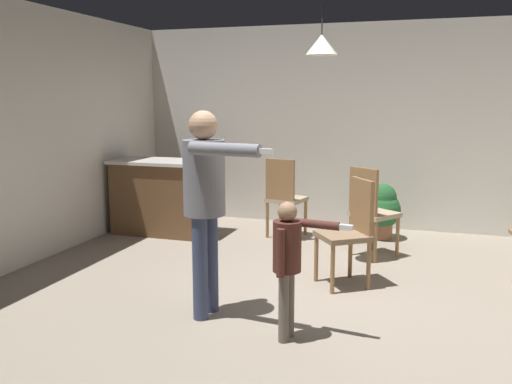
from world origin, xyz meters
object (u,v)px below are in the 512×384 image
object	(u,v)px
kitchen_counter	(163,197)
person_child	(288,255)
dining_chair_centre_back	(370,209)
potted_plant_corner	(382,209)
dining_chair_by_counter	(350,228)
person_adult	(206,191)
dining_chair_near_wall	(284,195)

from	to	relation	value
kitchen_counter	person_child	distance (m)	3.50
dining_chair_centre_back	potted_plant_corner	size ratio (longest dim) A/B	1.45
dining_chair_by_counter	kitchen_counter	bearing A→B (deg)	28.47
person_child	dining_chair_by_counter	distance (m)	1.35
person_adult	dining_chair_centre_back	size ratio (longest dim) A/B	1.64
person_adult	dining_chair_near_wall	size ratio (longest dim) A/B	1.64
dining_chair_by_counter	potted_plant_corner	size ratio (longest dim) A/B	1.45
dining_chair_by_counter	person_adult	bearing A→B (deg)	102.71
dining_chair_by_counter	dining_chair_near_wall	bearing A→B (deg)	-1.05
dining_chair_near_wall	potted_plant_corner	xyz separation A→B (m)	(1.17, 0.33, -0.17)
dining_chair_by_counter	potted_plant_corner	distance (m)	1.86
person_adult	person_child	world-z (taller)	person_adult
kitchen_counter	dining_chair_near_wall	size ratio (longest dim) A/B	1.26
dining_chair_centre_back	dining_chair_near_wall	bearing A→B (deg)	-170.46
person_adult	dining_chair_near_wall	xyz separation A→B (m)	(-0.06, 2.60, -0.47)
dining_chair_centre_back	potted_plant_corner	distance (m)	0.90
person_adult	potted_plant_corner	bearing A→B (deg)	165.32
dining_chair_near_wall	kitchen_counter	bearing A→B (deg)	-159.65
person_adult	potted_plant_corner	world-z (taller)	person_adult
kitchen_counter	dining_chair_by_counter	distance (m)	2.89
dining_chair_centre_back	kitchen_counter	bearing A→B (deg)	-150.69
dining_chair_centre_back	person_adult	bearing A→B (deg)	-81.35
potted_plant_corner	dining_chair_by_counter	bearing A→B (deg)	-94.31
person_adult	kitchen_counter	bearing A→B (deg)	-139.51
person_child	dining_chair_near_wall	bearing A→B (deg)	-157.06
person_child	potted_plant_corner	size ratio (longest dim) A/B	1.48
person_adult	dining_chair_centre_back	xyz separation A→B (m)	(1.06, 2.05, -0.47)
kitchen_counter	dining_chair_near_wall	world-z (taller)	dining_chair_near_wall
person_child	dining_chair_by_counter	xyz separation A→B (m)	(0.25, 1.33, -0.09)
kitchen_counter	person_adult	xyz separation A→B (m)	(1.61, -2.36, 0.54)
potted_plant_corner	kitchen_counter	bearing A→B (deg)	-168.20
person_child	dining_chair_near_wall	xyz separation A→B (m)	(-0.79, 2.84, -0.09)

